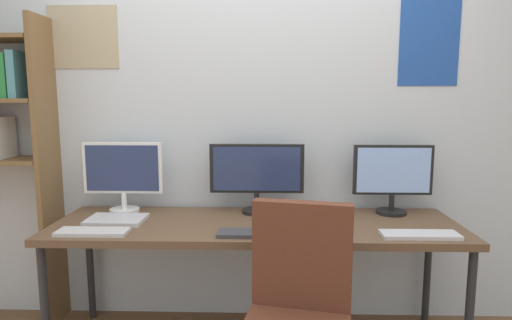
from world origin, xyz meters
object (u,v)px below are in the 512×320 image
Objects in this scene: desk at (256,231)px; laptop_closed at (116,220)px; computer_mouse at (305,230)px; monitor_left at (123,173)px; keyboard_left at (93,232)px; keyboard_center at (254,233)px; monitor_right at (393,175)px; monitor_center at (257,173)px; keyboard_right at (420,235)px.

desk is 7.12× the size of laptop_closed.
desk is 0.33m from computer_mouse.
computer_mouse is at bearing -36.18° from desk.
monitor_left reaches higher than computer_mouse.
computer_mouse reaches higher than keyboard_left.
monitor_left is at bearing 165.47° from desk.
desk is at bearing 90.00° from keyboard_center.
monitor_left is at bearing 180.00° from monitor_right.
monitor_right is 4.91× the size of computer_mouse.
computer_mouse is at bearing 8.81° from keyboard_center.
monitor_right is at bearing 8.72° from laptop_closed.
keyboard_center is at bearing -28.37° from monitor_left.
desk is at bearing -165.47° from monitor_right.
monitor_center reaches higher than desk.
monitor_left reaches higher than monitor_right.
keyboard_left is 3.81× the size of computer_mouse.
keyboard_center is at bearing 180.00° from keyboard_right.
monitor_center is 0.86m from laptop_closed.
laptop_closed is at bearing -179.28° from desk.
keyboard_left is at bearing 180.00° from keyboard_center.
keyboard_right is at bearing -15.31° from desk.
computer_mouse is 1.07m from laptop_closed.
monitor_left is 0.32m from laptop_closed.
desk is 0.24m from keyboard_center.
keyboard_right is (0.84, -0.23, 0.06)m from desk.
keyboard_center is 0.26m from computer_mouse.
keyboard_center is (0.84, 0.00, 0.00)m from keyboard_left.
laptop_closed is at bearing -172.15° from monitor_right.
monitor_right is at bearing 92.74° from keyboard_right.
monitor_center reaches higher than monitor_right.
monitor_center is at bearing 152.23° from keyboard_right.
monitor_left reaches higher than laptop_closed.
keyboard_center is at bearing 0.00° from keyboard_left.
keyboard_center is (0.00, -0.44, -0.24)m from monitor_center.
laptop_closed is at bearing 164.50° from keyboard_center.
monitor_left is 1.51× the size of laptop_closed.
laptop_closed is (0.05, 0.22, 0.00)m from keyboard_left.
monitor_right is (0.82, 0.21, 0.29)m from desk.
monitor_right is at bearing 14.53° from desk.
desk is 0.36m from monitor_center.
monitor_center is at bearing 0.00° from monitor_left.
keyboard_left is at bearing -92.74° from monitor_left.
keyboard_right is at bearing 0.00° from keyboard_left.
keyboard_left is (-0.84, -0.23, 0.06)m from desk.
keyboard_left is (-0.84, -0.44, -0.24)m from monitor_center.
monitor_center reaches higher than keyboard_center.
desk is 0.87m from keyboard_left.
monitor_center is at bearing 16.52° from laptop_closed.
keyboard_left reaches higher than desk.
computer_mouse is (-0.56, -0.40, -0.22)m from monitor_right.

